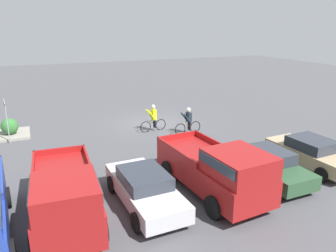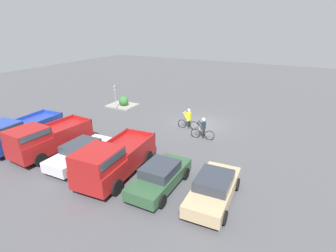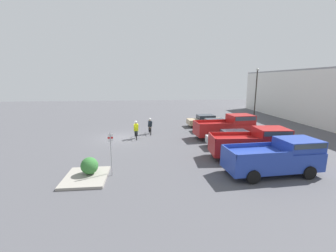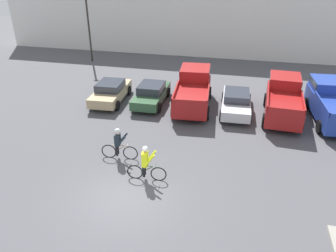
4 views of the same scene
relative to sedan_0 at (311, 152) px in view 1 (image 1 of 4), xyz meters
name	(u,v)px [view 1 (image 1 of 4)]	position (x,y,z in m)	size (l,w,h in m)	color
ground_plane	(153,124)	(4.41, -9.47, -0.70)	(80.00, 80.00, 0.00)	#4C4C51
sedan_0	(311,152)	(0.00, 0.00, 0.00)	(2.12, 4.40, 1.38)	tan
sedan_1	(267,164)	(2.80, 0.27, 0.00)	(1.94, 4.31, 1.37)	#2D5133
pickup_truck_0	(218,169)	(5.56, 0.68, 0.45)	(2.64, 5.64, 2.21)	maroon
sedan_2	(144,188)	(8.40, 0.21, 0.00)	(2.02, 4.65, 1.34)	silver
pickup_truck_1	(65,195)	(11.22, 0.40, 0.43)	(2.46, 5.40, 2.16)	maroon
cyclist_0	(153,118)	(4.90, -8.05, 0.16)	(1.78, 0.49, 1.73)	black
cyclist_1	(188,120)	(3.12, -6.70, 0.15)	(1.83, 0.49, 1.68)	black
fire_lane_sign	(6,117)	(13.25, -9.15, 0.85)	(0.07, 0.30, 2.58)	#9E9EA3
curb_island	(5,135)	(13.54, -10.55, -0.62)	(2.76, 2.31, 0.15)	gray
shrub	(10,126)	(13.23, -10.40, -0.06)	(0.98, 0.98, 0.98)	#337033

